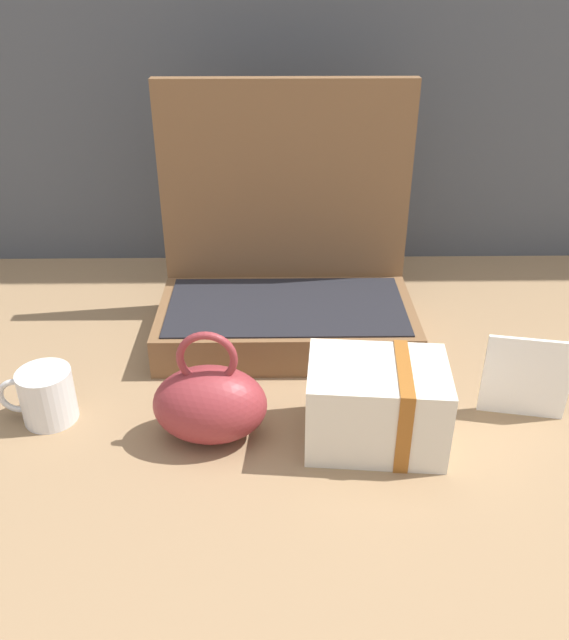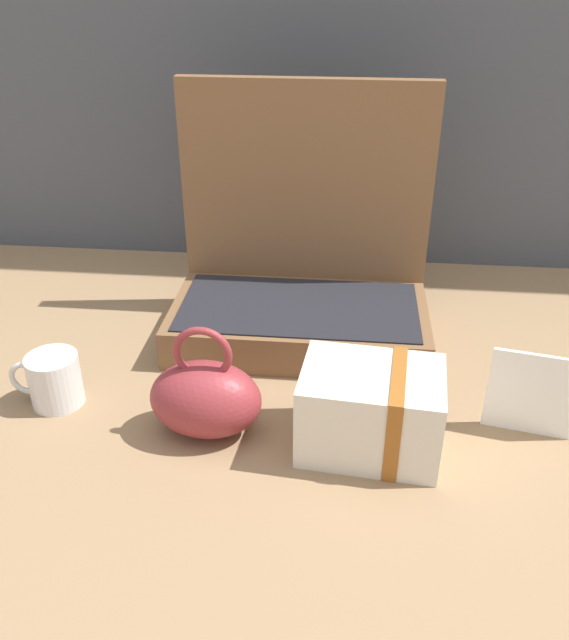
% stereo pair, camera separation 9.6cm
% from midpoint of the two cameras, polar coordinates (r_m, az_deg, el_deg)
% --- Properties ---
extents(ground_plane, '(6.00, 6.00, 0.00)m').
position_cam_midpoint_polar(ground_plane, '(1.06, 2.39, -6.88)').
color(ground_plane, '#8C6D4C').
extents(open_suitcase, '(0.46, 0.27, 0.44)m').
position_cam_midpoint_polar(open_suitcase, '(1.20, 3.77, 3.61)').
color(open_suitcase, brown).
rests_on(open_suitcase, ground_plane).
extents(teal_pouch_handbag, '(0.17, 0.12, 0.18)m').
position_cam_midpoint_polar(teal_pouch_handbag, '(0.96, -4.00, -6.81)').
color(teal_pouch_handbag, maroon).
rests_on(teal_pouch_handbag, ground_plane).
extents(cream_toiletry_bag, '(0.21, 0.16, 0.13)m').
position_cam_midpoint_polar(cream_toiletry_bag, '(0.95, 10.55, -7.80)').
color(cream_toiletry_bag, silver).
rests_on(cream_toiletry_bag, ground_plane).
extents(coffee_mug, '(0.12, 0.08, 0.08)m').
position_cam_midpoint_polar(coffee_mug, '(1.08, -16.97, -5.05)').
color(coffee_mug, silver).
rests_on(coffee_mug, ground_plane).
extents(info_card_left, '(0.13, 0.03, 0.13)m').
position_cam_midpoint_polar(info_card_left, '(1.04, 23.18, -6.01)').
color(info_card_left, white).
rests_on(info_card_left, ground_plane).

